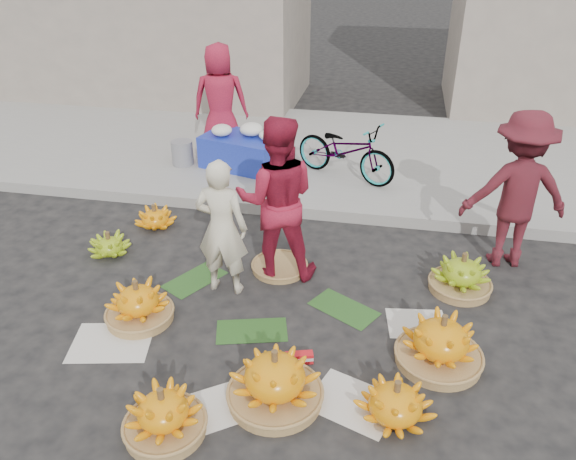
% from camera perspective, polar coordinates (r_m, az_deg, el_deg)
% --- Properties ---
extents(ground, '(80.00, 80.00, 0.00)m').
position_cam_1_polar(ground, '(5.41, -2.13, -9.03)').
color(ground, black).
rests_on(ground, ground).
extents(curb, '(40.00, 0.25, 0.15)m').
position_cam_1_polar(curb, '(7.20, 1.79, 2.10)').
color(curb, gray).
rests_on(curb, ground).
extents(sidewalk, '(40.00, 4.00, 0.12)m').
position_cam_1_polar(sidewalk, '(9.11, 4.00, 7.90)').
color(sidewalk, gray).
rests_on(sidewalk, ground).
extents(newspaper_scatter, '(3.20, 1.80, 0.00)m').
position_cam_1_polar(newspaper_scatter, '(4.82, -4.33, -14.74)').
color(newspaper_scatter, silver).
rests_on(newspaper_scatter, ground).
extents(banana_leaves, '(2.00, 1.00, 0.00)m').
position_cam_1_polar(banana_leaves, '(5.58, -2.67, -7.63)').
color(banana_leaves, '#1E4918').
rests_on(banana_leaves, ground).
extents(banana_bunch_0, '(0.65, 0.65, 0.44)m').
position_cam_1_polar(banana_bunch_0, '(5.48, -14.98, -7.21)').
color(banana_bunch_0, olive).
rests_on(banana_bunch_0, ground).
extents(banana_bunch_1, '(0.68, 0.68, 0.42)m').
position_cam_1_polar(banana_bunch_1, '(4.39, -12.54, -17.79)').
color(banana_bunch_1, olive).
rests_on(banana_bunch_1, ground).
extents(banana_bunch_2, '(0.76, 0.76, 0.50)m').
position_cam_1_polar(banana_bunch_2, '(4.49, -1.34, -14.90)').
color(banana_bunch_2, olive).
rests_on(banana_bunch_2, ground).
extents(banana_bunch_3, '(0.75, 0.75, 0.36)m').
position_cam_1_polar(banana_bunch_3, '(4.48, 10.88, -16.78)').
color(banana_bunch_3, '#F79C0C').
rests_on(banana_bunch_3, ground).
extents(banana_bunch_4, '(0.73, 0.73, 0.49)m').
position_cam_1_polar(banana_bunch_4, '(4.99, 15.26, -10.92)').
color(banana_bunch_4, olive).
rests_on(banana_bunch_4, ground).
extents(banana_bunch_5, '(0.64, 0.64, 0.43)m').
position_cam_1_polar(banana_bunch_5, '(5.96, 17.21, -4.35)').
color(banana_bunch_5, olive).
rests_on(banana_bunch_5, ground).
extents(banana_bunch_6, '(0.52, 0.52, 0.28)m').
position_cam_1_polar(banana_bunch_6, '(6.64, -17.71, -1.47)').
color(banana_bunch_6, '#709A16').
rests_on(banana_bunch_6, ground).
extents(banana_bunch_7, '(0.49, 0.49, 0.30)m').
position_cam_1_polar(banana_bunch_7, '(7.08, -13.36, 1.25)').
color(banana_bunch_7, '#F79C0C').
rests_on(banana_bunch_7, ground).
extents(basket_spare, '(0.74, 0.74, 0.07)m').
position_cam_1_polar(basket_spare, '(6.09, -0.86, -3.77)').
color(basket_spare, olive).
rests_on(basket_spare, ground).
extents(incense_stack, '(0.25, 0.14, 0.10)m').
position_cam_1_polar(incense_stack, '(4.91, 1.14, -12.83)').
color(incense_stack, red).
rests_on(incense_stack, ground).
extents(vendor_cream, '(0.53, 0.36, 1.42)m').
position_cam_1_polar(vendor_cream, '(5.48, -6.74, 0.20)').
color(vendor_cream, beige).
rests_on(vendor_cream, ground).
extents(vendor_red, '(0.94, 0.79, 1.73)m').
position_cam_1_polar(vendor_red, '(5.65, -1.16, 3.11)').
color(vendor_red, '#AB1A33').
rests_on(vendor_red, ground).
extents(man_striped, '(1.19, 0.80, 1.71)m').
position_cam_1_polar(man_striped, '(6.32, 22.24, 3.69)').
color(man_striped, maroon).
rests_on(man_striped, ground).
extents(flower_table, '(1.26, 0.97, 0.65)m').
position_cam_1_polar(flower_table, '(8.32, -4.65, 8.19)').
color(flower_table, '#1829A1').
rests_on(flower_table, sidewalk).
extents(grey_bucket, '(0.32, 0.32, 0.36)m').
position_cam_1_polar(grey_bucket, '(8.55, -10.68, 7.72)').
color(grey_bucket, slate).
rests_on(grey_bucket, sidewalk).
extents(flower_vendor, '(0.92, 0.70, 1.68)m').
position_cam_1_polar(flower_vendor, '(8.68, -6.89, 12.94)').
color(flower_vendor, '#AB1A33').
rests_on(flower_vendor, sidewalk).
extents(bicycle, '(1.14, 1.62, 0.81)m').
position_cam_1_polar(bicycle, '(7.91, 5.88, 8.07)').
color(bicycle, gray).
rests_on(bicycle, sidewalk).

